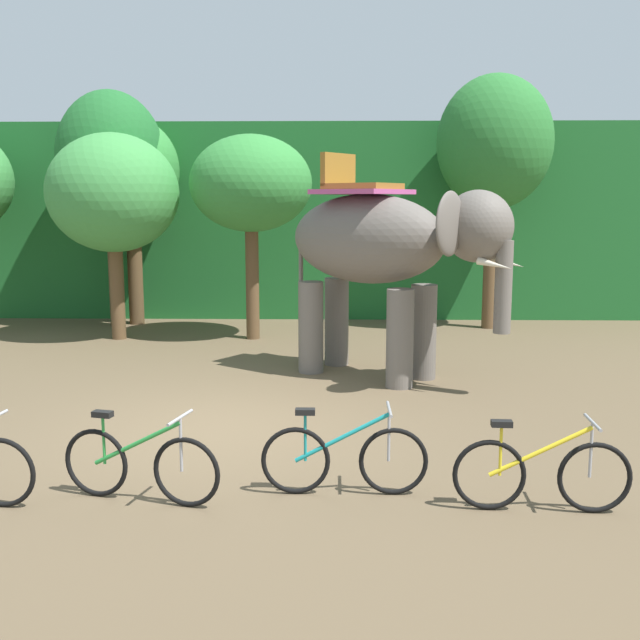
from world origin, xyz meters
name	(u,v)px	position (x,y,z in m)	size (l,w,h in m)	color
ground_plane	(217,428)	(0.00, 0.00, 0.00)	(80.00, 80.00, 0.00)	brown
foliage_hedge	(282,219)	(0.00, 12.15, 2.45)	(36.00, 6.00, 4.91)	#1E6028
tree_left	(111,161)	(-3.70, 8.10, 3.90)	(2.52, 2.52, 5.52)	brown
tree_right	(131,172)	(-3.32, 8.40, 3.65)	(2.27, 2.27, 4.95)	brown
tree_center_left	(113,194)	(-3.18, 6.40, 3.13)	(2.78, 2.78, 4.40)	brown
tree_far_left	(251,185)	(-0.25, 6.48, 3.32)	(2.60, 2.60, 4.37)	brown
tree_center_right	(494,144)	(5.17, 7.97, 4.26)	(2.63, 2.63, 5.82)	brown
elephant	(384,248)	(2.36, 2.90, 2.20)	(3.95, 3.38, 3.78)	#665E56
bike_green	(140,464)	(-0.38, -2.42, 0.39)	(1.67, 0.60, 0.92)	black
bike_teal	(344,458)	(1.66, -2.19, 0.39)	(1.71, 0.52, 0.92)	black
bike_yellow	(541,473)	(3.56, -2.58, 0.39)	(1.71, 0.52, 0.92)	black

